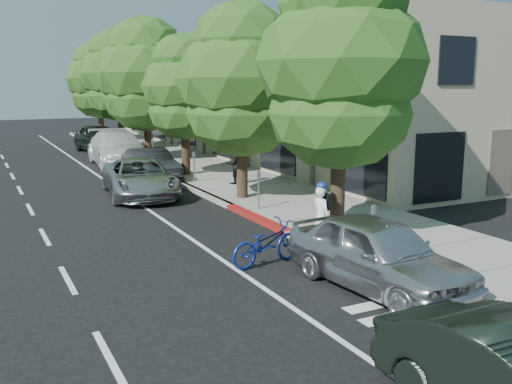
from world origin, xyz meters
TOP-DOWN VIEW (x-y plane):
  - ground at (0.00, 0.00)m, footprint 120.00×120.00m
  - sidewalk at (2.30, 8.00)m, footprint 4.60×56.00m
  - curb at (0.00, 8.00)m, footprint 0.30×56.00m
  - curb_red_segment at (0.00, 1.00)m, footprint 0.32×4.00m
  - storefront_building at (9.60, 18.00)m, footprint 10.00×36.00m
  - street_tree_0 at (0.90, -2.00)m, footprint 4.51×4.51m
  - street_tree_1 at (0.90, 4.00)m, footprint 4.72×4.72m
  - street_tree_2 at (0.90, 10.00)m, footprint 3.83×3.83m
  - street_tree_3 at (0.90, 16.00)m, footprint 5.42×5.42m
  - street_tree_4 at (0.90, 22.00)m, footprint 4.86×4.86m
  - street_tree_5 at (0.90, 28.00)m, footprint 4.77×4.77m
  - cyclist at (0.25, -2.20)m, footprint 0.48×0.64m
  - bicycle at (-1.80, -3.00)m, footprint 2.10×1.09m
  - silver_suv at (-2.20, 6.56)m, footprint 2.94×5.37m
  - dark_sedan at (-0.73, 9.97)m, footprint 1.66×4.33m
  - white_pickup at (-0.93, 15.38)m, footprint 2.86×6.35m
  - dark_suv_far at (-0.57, 21.72)m, footprint 2.64×5.35m
  - near_car_a at (-0.50, -5.50)m, footprint 2.21×4.64m
  - pedestrian at (1.85, 6.73)m, footprint 0.86×0.71m

SIDE VIEW (x-z plane):
  - ground at x=0.00m, z-range 0.00..0.00m
  - sidewalk at x=2.30m, z-range 0.00..0.15m
  - curb at x=0.00m, z-range 0.00..0.15m
  - curb_red_segment at x=0.00m, z-range 0.00..0.15m
  - bicycle at x=-1.80m, z-range 0.00..1.05m
  - dark_sedan at x=-0.73m, z-range 0.00..1.41m
  - silver_suv at x=-2.20m, z-range 0.00..1.43m
  - near_car_a at x=-0.50m, z-range 0.00..1.53m
  - cyclist at x=0.25m, z-range 0.00..1.59m
  - dark_suv_far at x=-0.57m, z-range 0.00..1.75m
  - white_pickup at x=-0.93m, z-range 0.00..1.81m
  - pedestrian at x=1.85m, z-range 0.15..1.77m
  - storefront_building at x=9.60m, z-range 0.00..7.00m
  - street_tree_2 at x=0.90m, z-range 0.79..7.28m
  - street_tree_1 at x=0.90m, z-range 0.76..7.88m
  - street_tree_5 at x=0.90m, z-range 0.81..8.21m
  - street_tree_0 at x=0.90m, z-range 0.91..8.45m
  - street_tree_3 at x=0.90m, z-range 0.78..8.61m
  - street_tree_4 at x=0.90m, z-range 0.88..8.59m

